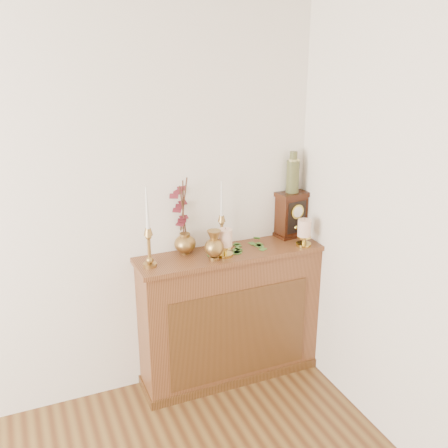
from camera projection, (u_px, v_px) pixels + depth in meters
name	position (u px, v px, depth m)	size (l,w,h in m)	color
console_shelf	(230.00, 319.00, 3.52)	(1.24, 0.34, 0.93)	brown
candlestick_left	(149.00, 241.00, 3.08)	(0.08, 0.08, 0.49)	#A47741
candlestick_center	(222.00, 227.00, 3.36)	(0.08, 0.08, 0.45)	#A47741
bud_vase	(214.00, 246.00, 3.19)	(0.12, 0.12, 0.19)	#A47741
ginger_jar	(181.00, 218.00, 3.27)	(0.20, 0.22, 0.51)	#A47741
pillar_candle_left	(225.00, 241.00, 3.25)	(0.10, 0.10, 0.19)	gold
pillar_candle_right	(304.00, 231.00, 3.41)	(0.10, 0.10, 0.19)	gold
ivy_garland	(237.00, 248.00, 3.38)	(0.45, 0.19, 0.08)	#44762D
mantel_clock	(291.00, 215.00, 3.57)	(0.22, 0.17, 0.31)	#37180B
ceramic_vase	(293.00, 174.00, 3.48)	(0.09, 0.09, 0.28)	#183123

